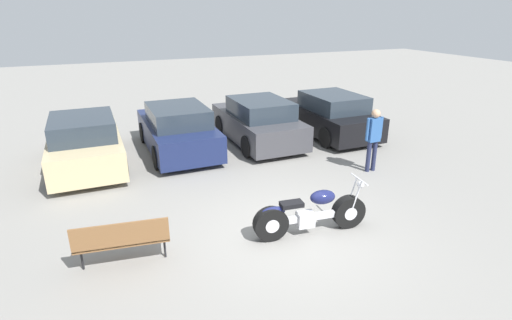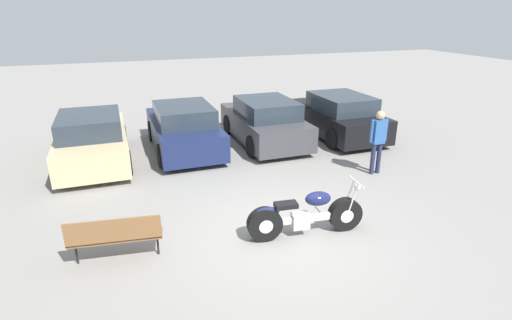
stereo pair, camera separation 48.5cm
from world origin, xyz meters
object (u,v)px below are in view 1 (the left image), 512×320
motorcycle (310,214)px  parked_car_champagne (85,143)px  parked_car_black (329,115)px  parked_car_navy (178,130)px  park_bench (122,239)px  parked_car_dark_grey (258,122)px  person_standing (374,135)px

motorcycle → parked_car_champagne: (-3.97, 5.62, 0.27)m
parked_car_black → parked_car_navy: bearing=177.0°
park_bench → motorcycle: bearing=-4.9°
parked_car_dark_grey → parked_car_black: 2.67m
motorcycle → parked_car_dark_grey: 5.92m
parked_car_champagne → park_bench: (0.46, -5.32, -0.15)m
parked_car_champagne → park_bench: size_ratio=2.55×
parked_car_dark_grey → park_bench: parked_car_dark_grey is taller
parked_car_champagne → park_bench: 5.34m
parked_car_dark_grey → person_standing: (1.85, -3.56, 0.35)m
motorcycle → person_standing: (3.21, 2.20, 0.61)m
parked_car_dark_grey → park_bench: 7.31m
parked_car_navy → park_bench: 5.99m
parked_car_black → park_bench: size_ratio=2.55×
motorcycle → parked_car_champagne: size_ratio=0.57×
parked_car_champagne → parked_car_navy: size_ratio=1.00×
person_standing → parked_car_black: bearing=76.6°
motorcycle → parked_car_navy: parked_car_navy is taller
parked_car_champagne → parked_car_navy: 2.67m
parked_car_dark_grey → parked_car_navy: bearing=177.6°
parked_car_navy → parked_car_dark_grey: 2.67m
parked_car_champagne → person_standing: person_standing is taller
parked_car_navy → parked_car_black: size_ratio=1.00×
parked_car_dark_grey → motorcycle: bearing=-103.3°
motorcycle → parked_car_champagne: 6.89m
parked_car_dark_grey → parked_car_champagne: bearing=-178.6°
parked_car_black → person_standing: bearing=-103.4°
parked_car_dark_grey → parked_car_black: bearing=-3.6°
person_standing → motorcycle: bearing=-145.6°
parked_car_dark_grey → person_standing: 4.03m
motorcycle → person_standing: bearing=34.4°
parked_car_black → person_standing: person_standing is taller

